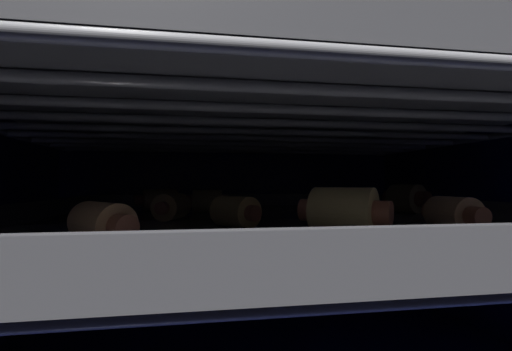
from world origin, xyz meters
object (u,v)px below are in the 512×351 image
baking_tray_upper (262,121)px  pig_in_blanket_upper_5 (154,119)px  pig_in_blanket_lower_6 (102,223)px  pig_in_blanket_upper_4 (334,127)px  baking_tray_lower (262,222)px  pig_in_blanket_lower_7 (235,212)px  pig_in_blanket_lower_1 (172,206)px  pig_in_blanket_upper_1 (102,120)px  oven_rack_upper (262,132)px  pig_in_blanket_lower_0 (207,201)px  oven_rack_lower (262,232)px  pig_in_blanket_lower_5 (453,214)px  pig_in_blanket_lower_8 (160,200)px  pig_in_blanket_upper_3 (198,97)px  pig_in_blanket_upper_0 (26,67)px  pig_in_blanket_lower_4 (334,208)px  heating_element (262,7)px  pig_in_blanket_lower_2 (344,211)px  pig_in_blanket_lower_3 (406,198)px

baking_tray_upper → pig_in_blanket_upper_5: size_ratio=8.36×
pig_in_blanket_lower_6 → pig_in_blanket_upper_4: 37.02cm
baking_tray_lower → pig_in_blanket_lower_7: 6.97cm
pig_in_blanket_lower_1 → pig_in_blanket_upper_1: 19.88cm
oven_rack_upper → pig_in_blanket_upper_5: pig_in_blanket_upper_5 is taller
baking_tray_lower → pig_in_blanket_lower_0: bearing=119.0°
oven_rack_lower → pig_in_blanket_lower_5: size_ratio=9.01×
pig_in_blanket_lower_1 → pig_in_blanket_upper_5: (-2.82, 10.81, 10.17)cm
pig_in_blanket_lower_1 → pig_in_blanket_lower_7: size_ratio=1.18×
pig_in_blanket_lower_8 → oven_rack_upper: 18.42cm
pig_in_blanket_lower_1 → pig_in_blanket_upper_3: size_ratio=0.88×
pig_in_blanket_lower_6 → oven_rack_upper: 18.86cm
pig_in_blanket_lower_5 → pig_in_blanket_upper_1: size_ratio=1.22×
pig_in_blanket_upper_1 → pig_in_blanket_upper_5: pig_in_blanket_upper_1 is taller
baking_tray_upper → pig_in_blanket_upper_5: (-11.40, 11.73, 1.85)cm
pig_in_blanket_upper_1 → pig_in_blanket_upper_3: pig_in_blanket_upper_1 is taller
baking_tray_lower → pig_in_blanket_upper_0: size_ratio=7.08×
pig_in_blanket_upper_1 → baking_tray_upper: bearing=-39.3°
pig_in_blanket_lower_1 → pig_in_blanket_upper_5: bearing=104.6°
pig_in_blanket_lower_4 → pig_in_blanket_upper_5: (-15.64, 19.46, 9.85)cm
pig_in_blanket_lower_1 → pig_in_blanket_upper_4: 26.46cm
pig_in_blanket_upper_1 → pig_in_blanket_upper_5: (6.82, -3.16, -0.19)cm
heating_element → baking_tray_upper: (0.00, 0.00, -11.22)cm
pig_in_blanket_lower_2 → pig_in_blanket_upper_0: size_ratio=0.90×
pig_in_blanket_lower_7 → pig_in_blanket_lower_5: bearing=-18.3°
baking_tray_upper → pig_in_blanket_upper_1: (-18.22, 14.89, 2.04)cm
pig_in_blanket_upper_0 → pig_in_blanket_upper_4: (30.22, 21.65, 0.06)cm
pig_in_blanket_upper_4 → heating_element: bearing=-133.9°
pig_in_blanket_lower_2 → baking_tray_upper: (-3.27, 11.93, 7.96)cm
pig_in_blanket_lower_3 → pig_in_blanket_upper_5: 32.02cm
baking_tray_lower → oven_rack_lower: bearing=0.0°
heating_element → pig_in_blanket_lower_3: 26.93cm
pig_in_blanket_upper_1 → pig_in_blanket_lower_6: bearing=-76.8°
pig_in_blanket_lower_2 → pig_in_blanket_lower_4: size_ratio=1.09×
pig_in_blanket_lower_5 → pig_in_blanket_upper_5: size_ratio=1.07×
pig_in_blanket_lower_2 → pig_in_blanket_lower_6: (-14.94, -0.97, -0.40)cm
pig_in_blanket_lower_0 → pig_in_blanket_lower_8: same height
pig_in_blanket_lower_8 → oven_rack_upper: (10.69, -13.20, 7.13)cm
pig_in_blanket_upper_4 → pig_in_blanket_lower_4: bearing=-111.9°
baking_tray_lower → pig_in_blanket_lower_1: (-8.58, 0.92, 1.57)cm
baking_tray_lower → pig_in_blanket_upper_5: size_ratio=8.36×
pig_in_blanket_upper_5 → pig_in_blanket_upper_3: bearing=-66.4°
pig_in_blanket_upper_3 → pig_in_blanket_lower_7: bearing=-63.1°
baking_tray_upper → pig_in_blanket_upper_3: 6.47cm
pig_in_blanket_lower_0 → pig_in_blanket_lower_4: (9.18, -16.65, 0.23)cm
heating_element → pig_in_blanket_lower_4: bearing=-61.3°
pig_in_blanket_lower_6 → pig_in_blanket_lower_8: (0.99, 26.10, 0.15)cm
pig_in_blanket_lower_4 → pig_in_blanket_upper_0: bearing=-177.9°
pig_in_blanket_lower_0 → pig_in_blanket_upper_4: bearing=13.5°
pig_in_blanket_lower_6 → baking_tray_upper: 19.30cm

